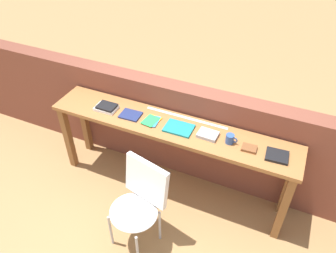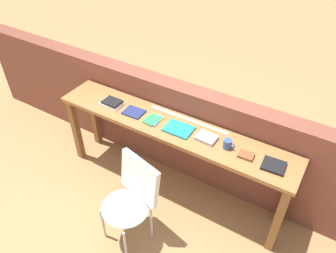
# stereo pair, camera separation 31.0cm
# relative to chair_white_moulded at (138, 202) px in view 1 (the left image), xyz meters

# --- Properties ---
(ground_plane) EXTENTS (40.00, 40.00, 0.00)m
(ground_plane) POSITION_rel_chair_white_moulded_xyz_m (-0.00, 0.40, -0.53)
(ground_plane) COLOR #9E7547
(brick_wall_back) EXTENTS (6.00, 0.20, 1.12)m
(brick_wall_back) POSITION_rel_chair_white_moulded_xyz_m (-0.00, 1.04, 0.03)
(brick_wall_back) COLOR brown
(brick_wall_back) RESTS_ON ground
(sideboard) EXTENTS (2.50, 0.44, 0.88)m
(sideboard) POSITION_rel_chair_white_moulded_xyz_m (-0.00, 0.70, 0.21)
(sideboard) COLOR #996033
(sideboard) RESTS_ON ground
(chair_white_moulded) EXTENTS (0.53, 0.54, 0.89)m
(chair_white_moulded) POSITION_rel_chair_white_moulded_xyz_m (0.00, 0.00, 0.00)
(chair_white_moulded) COLOR white
(chair_white_moulded) RESTS_ON ground
(book_stack_leftmost) EXTENTS (0.23, 0.16, 0.05)m
(book_stack_leftmost) POSITION_rel_chair_white_moulded_xyz_m (-0.70, 0.67, 0.38)
(book_stack_leftmost) COLOR white
(book_stack_leftmost) RESTS_ON sideboard
(magazine_cycling) EXTENTS (0.21, 0.17, 0.02)m
(magazine_cycling) POSITION_rel_chair_white_moulded_xyz_m (-0.42, 0.67, 0.36)
(magazine_cycling) COLOR navy
(magazine_cycling) RESTS_ON sideboard
(pamphlet_pile_colourful) EXTENTS (0.16, 0.20, 0.01)m
(pamphlet_pile_colourful) POSITION_rel_chair_white_moulded_xyz_m (-0.19, 0.67, 0.36)
(pamphlet_pile_colourful) COLOR #E5334C
(pamphlet_pile_colourful) RESTS_ON sideboard
(book_open_centre) EXTENTS (0.27, 0.20, 0.02)m
(book_open_centre) POSITION_rel_chair_white_moulded_xyz_m (0.10, 0.68, 0.36)
(book_open_centre) COLOR #19757A
(book_open_centre) RESTS_ON sideboard
(book_grey_hardcover) EXTENTS (0.19, 0.15, 0.03)m
(book_grey_hardcover) POSITION_rel_chair_white_moulded_xyz_m (0.38, 0.69, 0.37)
(book_grey_hardcover) COLOR #9E9EA3
(book_grey_hardcover) RESTS_ON sideboard
(mug) EXTENTS (0.11, 0.08, 0.09)m
(mug) POSITION_rel_chair_white_moulded_xyz_m (0.59, 0.68, 0.40)
(mug) COLOR #2D4C8C
(mug) RESTS_ON sideboard
(leather_journal_brown) EXTENTS (0.13, 0.11, 0.02)m
(leather_journal_brown) POSITION_rel_chair_white_moulded_xyz_m (0.77, 0.67, 0.37)
(leather_journal_brown) COLOR brown
(leather_journal_brown) RESTS_ON sideboard
(book_repair_rightmost) EXTENTS (0.20, 0.18, 0.02)m
(book_repair_rightmost) POSITION_rel_chair_white_moulded_xyz_m (1.01, 0.67, 0.37)
(book_repair_rightmost) COLOR black
(book_repair_rightmost) RESTS_ON sideboard
(ruler_metal_back_edge) EXTENTS (0.85, 0.03, 0.00)m
(ruler_metal_back_edge) POSITION_rel_chair_white_moulded_xyz_m (0.10, 0.87, 0.35)
(ruler_metal_back_edge) COLOR silver
(ruler_metal_back_edge) RESTS_ON sideboard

